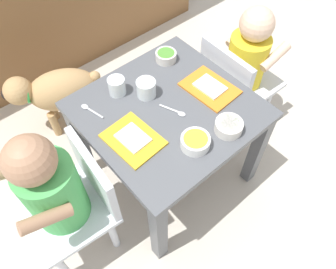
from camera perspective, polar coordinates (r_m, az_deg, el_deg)
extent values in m
plane|color=beige|center=(1.50, 0.00, -6.46)|extent=(7.00, 7.00, 0.00)
cube|color=#515459|center=(1.15, 0.00, 4.16)|extent=(0.56, 0.55, 0.03)
cube|color=#515459|center=(1.16, -1.61, -16.35)|extent=(0.04, 0.04, 0.41)
cube|color=#515459|center=(1.36, 14.94, -2.62)|extent=(0.04, 0.04, 0.41)
cube|color=#515459|center=(1.38, -14.69, -1.27)|extent=(0.04, 0.04, 0.41)
cube|color=#515459|center=(1.55, 1.18, 8.73)|extent=(0.04, 0.04, 0.41)
cube|color=silver|center=(1.19, -17.05, -12.58)|extent=(0.30, 0.30, 0.02)
cube|color=silver|center=(1.09, -12.59, -6.74)|extent=(0.05, 0.27, 0.22)
cylinder|color=#4CB259|center=(1.07, -18.85, -9.50)|extent=(0.17, 0.17, 0.26)
sphere|color=#A87A5B|center=(0.91, -22.59, -4.18)|extent=(0.14, 0.14, 0.14)
cylinder|color=silver|center=(1.36, -21.34, -13.56)|extent=(0.03, 0.03, 0.24)
cylinder|color=silver|center=(1.27, -17.77, -20.69)|extent=(0.03, 0.03, 0.24)
cylinder|color=silver|center=(1.35, -13.75, -9.51)|extent=(0.03, 0.03, 0.24)
cylinder|color=silver|center=(1.27, -9.48, -16.23)|extent=(0.03, 0.03, 0.24)
cylinder|color=#A87A5B|center=(1.07, -24.14, -5.23)|extent=(0.15, 0.05, 0.09)
cylinder|color=#A87A5B|center=(0.96, -20.18, -13.39)|extent=(0.15, 0.05, 0.09)
cube|color=silver|center=(1.53, 12.45, 8.85)|extent=(0.29, 0.29, 0.02)
cube|color=silver|center=(1.37, 9.64, 10.11)|extent=(0.03, 0.27, 0.22)
cylinder|color=yellow|center=(1.45, 13.29, 12.21)|extent=(0.16, 0.16, 0.22)
sphere|color=beige|center=(1.35, 15.00, 17.79)|extent=(0.13, 0.13, 0.13)
cylinder|color=silver|center=(1.64, 16.53, 5.09)|extent=(0.03, 0.03, 0.24)
cylinder|color=silver|center=(1.72, 11.55, 9.08)|extent=(0.03, 0.03, 0.24)
cylinder|color=silver|center=(1.53, 11.74, 1.65)|extent=(0.03, 0.03, 0.24)
cylinder|color=silver|center=(1.60, 6.62, 6.05)|extent=(0.03, 0.03, 0.24)
cylinder|color=beige|center=(1.41, 17.84, 12.59)|extent=(0.15, 0.04, 0.09)
cylinder|color=beige|center=(1.48, 12.37, 16.47)|extent=(0.15, 0.04, 0.09)
ellipsoid|color=tan|center=(1.57, -17.45, 7.34)|extent=(0.35, 0.28, 0.19)
sphere|color=tan|center=(1.56, -24.29, 6.82)|extent=(0.12, 0.12, 0.12)
sphere|color=black|center=(1.57, -25.72, 6.28)|extent=(0.06, 0.06, 0.06)
torus|color=green|center=(1.56, -22.90, 6.80)|extent=(0.07, 0.11, 0.11)
sphere|color=tan|center=(1.53, -12.43, 9.68)|extent=(0.05, 0.05, 0.05)
cylinder|color=tan|center=(1.72, -19.16, 4.32)|extent=(0.04, 0.04, 0.14)
cylinder|color=tan|center=(1.65, -18.81, 1.71)|extent=(0.04, 0.04, 0.14)
cylinder|color=tan|center=(1.71, -13.64, 5.73)|extent=(0.04, 0.04, 0.14)
cylinder|color=tan|center=(1.64, -13.06, 3.16)|extent=(0.04, 0.04, 0.14)
cube|color=gold|center=(1.06, -6.00, -0.83)|extent=(0.15, 0.19, 0.01)
cube|color=white|center=(1.05, -6.04, -0.58)|extent=(0.08, 0.10, 0.01)
cube|color=orange|center=(1.21, 7.17, 7.89)|extent=(0.15, 0.20, 0.01)
cube|color=white|center=(1.20, 7.21, 8.16)|extent=(0.08, 0.11, 0.01)
cylinder|color=white|center=(1.18, -8.75, 8.19)|extent=(0.06, 0.06, 0.06)
cylinder|color=silver|center=(1.19, -8.66, 7.68)|extent=(0.05, 0.05, 0.03)
cylinder|color=white|center=(1.16, -3.75, 7.88)|extent=(0.07, 0.07, 0.06)
cylinder|color=silver|center=(1.17, -3.73, 7.56)|extent=(0.06, 0.06, 0.04)
cylinder|color=white|center=(1.03, 4.70, -1.28)|extent=(0.09, 0.09, 0.04)
cylinder|color=gold|center=(1.02, 4.76, -0.78)|extent=(0.08, 0.08, 0.01)
cylinder|color=silver|center=(1.30, -0.35, 13.25)|extent=(0.08, 0.08, 0.04)
cylinder|color=#4C8C33|center=(1.29, -0.35, 13.74)|extent=(0.07, 0.07, 0.01)
cylinder|color=silver|center=(1.08, 10.35, 1.35)|extent=(0.09, 0.09, 0.04)
cylinder|color=#4C8C33|center=(1.07, 10.48, 1.86)|extent=(0.07, 0.07, 0.01)
cylinder|color=silver|center=(1.15, -12.39, 3.64)|extent=(0.02, 0.07, 0.01)
ellipsoid|color=silver|center=(1.17, -14.05, 4.66)|extent=(0.03, 0.03, 0.01)
cylinder|color=silver|center=(1.13, 0.18, 4.39)|extent=(0.03, 0.07, 0.01)
ellipsoid|color=silver|center=(1.12, 2.36, 3.54)|extent=(0.03, 0.03, 0.01)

